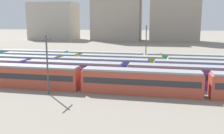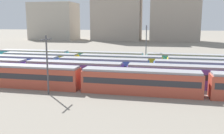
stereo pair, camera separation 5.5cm
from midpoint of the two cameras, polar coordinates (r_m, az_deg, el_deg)
name	(u,v)px [view 1 (the left image)]	position (r m, az deg, el deg)	size (l,w,h in m)	color
ground_plane	(53,74)	(53.13, -13.39, -1.67)	(600.00, 600.00, 0.00)	gray
train_track_0	(141,81)	(37.73, 6.60, -3.33)	(55.80, 3.06, 3.75)	#BC4C38
train_track_2	(103,67)	(49.17, -2.07, -0.08)	(55.80, 3.06, 3.75)	#4C70BC
train_track_3	(120,64)	(53.67, 1.90, 0.80)	(55.80, 3.06, 3.75)	yellow
train_track_4	(145,61)	(58.17, 7.53, 1.45)	(74.70, 3.06, 3.75)	teal
catenary_pole_0	(47,62)	(37.88, -14.77, 1.18)	(0.24, 3.20, 8.88)	#4C4C51
catenary_pole_1	(146,44)	(60.75, 7.85, 5.31)	(0.24, 3.20, 10.07)	#4C4C51
distant_building_0	(54,21)	(162.74, -13.25, 10.23)	(27.68, 18.74, 22.71)	#B2A899
distant_building_1	(117,6)	(150.53, 1.12, 13.91)	(28.42, 17.48, 40.59)	#A89989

